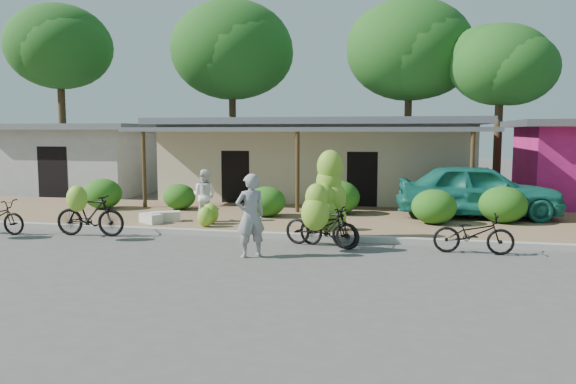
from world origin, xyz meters
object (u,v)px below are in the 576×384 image
Objects in this scene: bike_center at (325,208)px; sack_near at (166,217)px; bike_right at (324,220)px; bike_left at (89,213)px; tree_center_right at (406,48)px; sack_far at (151,218)px; bystander at (204,195)px; bike_far_right at (473,234)px; teal_van at (478,190)px; tree_far_center at (229,49)px; tree_near_right at (496,63)px; tree_back_left at (57,45)px; vendor at (250,216)px.

bike_center is 5.48m from sack_near.
bike_right is (0.06, -0.58, -0.21)m from bike_center.
bike_left is at bearing 109.66° from bike_right.
tree_center_right is 12.39× the size of sack_far.
bike_center is 4.54m from bystander.
bike_far_right reaches higher than sack_near.
tree_center_right reaches higher than bystander.
teal_van is at bearing -76.45° from tree_center_right.
tree_center_right is at bearing 3.18° from tree_far_center.
bike_center is (-5.66, -13.11, -4.95)m from tree_near_right.
bike_far_right is 0.36× the size of teal_van.
vendor is at bearing -43.94° from tree_back_left.
bike_left is at bearing 54.20° from bystander.
bike_left is 2.63× the size of sack_far.
tree_far_center reaches higher than sack_near.
sack_far is at bearing -31.82° from bike_left.
bystander is at bearing 102.52° from teal_van.
bystander is at bearing -40.00° from tree_back_left.
bike_far_right is (10.88, -14.96, -6.64)m from tree_far_center.
tree_near_right reaches higher than bike_center.
tree_center_right is 16.39m from sack_near.
bystander is (1.12, 0.35, 0.64)m from sack_near.
tree_far_center is 6.07× the size of bystander.
sack_far is 10.19m from teal_van.
bike_left is 0.83× the size of bike_center.
tree_near_right is at bearing -0.80° from bike_right.
bystander is at bearing -113.60° from tree_center_right.
tree_center_right is 4.60m from tree_near_right.
tree_back_left is 16.29m from bike_left.
tree_back_left reaches higher than vendor.
tree_center_right reaches higher than sack_near.
tree_near_right reaches higher than vendor.
tree_back_left is at bearing 73.10° from bike_right.
vendor is at bearing -43.80° from sack_near.
tree_back_left is 21.58m from teal_van.
tree_center_right reaches higher than bike_right.
sack_near is (-10.80, -11.35, -5.60)m from tree_near_right.
teal_van reaches higher than bike_left.
tree_back_left reaches higher than bike_center.
tree_near_right reaches higher than teal_van.
bike_right is at bearing -38.35° from tree_back_left.
teal_van is at bearing -154.64° from bystander.
bike_left is 1.04× the size of vendor.
teal_van is at bearing -40.74° from tree_far_center.
vendor is (-1.43, -1.80, 0.03)m from bike_center.
tree_near_right is (4.00, -2.00, -1.05)m from tree_center_right.
bike_center reaches higher than bike_far_right.
sack_near is at bearing 77.52° from bike_far_right.
sack_near reaches higher than sack_far.
bike_center is 1.37× the size of bike_right.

